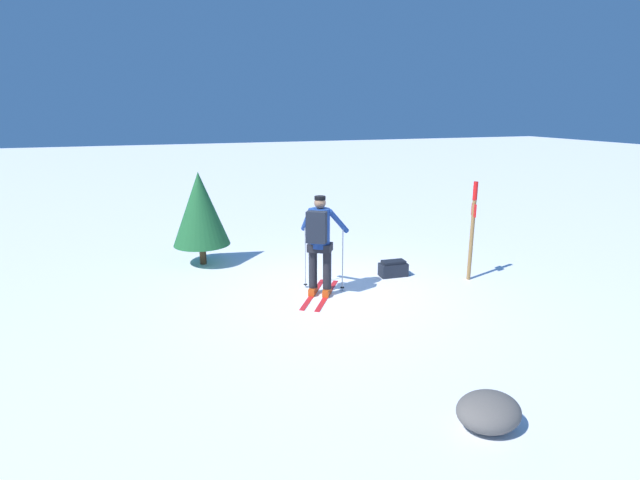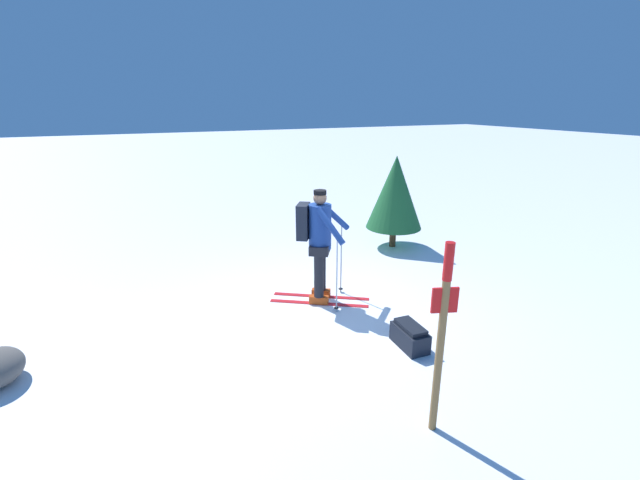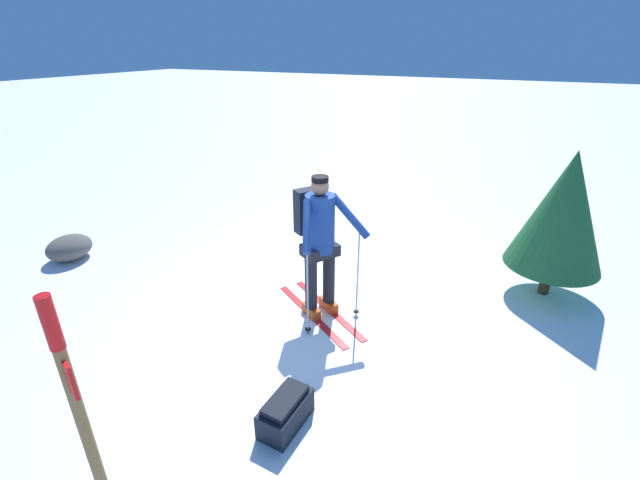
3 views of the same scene
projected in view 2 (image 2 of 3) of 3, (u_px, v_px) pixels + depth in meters
ground_plane at (325, 306)px, 6.64m from camera, size 80.00×80.00×0.00m
skier at (318, 238)px, 6.53m from camera, size 1.16×1.50×1.79m
dropped_backpack at (410, 336)px, 5.52m from camera, size 0.56×0.31×0.32m
trail_marker at (442, 325)px, 3.83m from camera, size 0.10×0.23×1.92m
pine_tree at (395, 192)px, 9.02m from camera, size 1.19×1.19×1.98m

